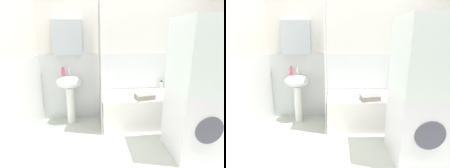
{
  "view_description": "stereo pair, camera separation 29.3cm",
  "coord_description": "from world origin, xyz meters",
  "views": [
    {
      "loc": [
        -0.66,
        -1.95,
        1.5
      ],
      "look_at": [
        -0.32,
        0.87,
        0.73
      ],
      "focal_mm": 28.61,
      "sensor_mm": 36.0,
      "label": 1
    },
    {
      "loc": [
        -0.37,
        -1.97,
        1.5
      ],
      "look_at": [
        -0.32,
        0.87,
        0.73
      ],
      "focal_mm": 28.61,
      "sensor_mm": 36.0,
      "label": 2
    }
  ],
  "objects": [
    {
      "name": "bathtub",
      "position": [
        0.24,
        0.87,
        0.27
      ],
      "size": [
        1.48,
        0.69,
        0.53
      ],
      "primitive_type": "cube",
      "color": "white",
      "rests_on": "ground_plane"
    },
    {
      "name": "lotion_bottle",
      "position": [
        0.65,
        1.16,
        0.6
      ],
      "size": [
        0.06,
        0.06,
        0.16
      ],
      "color": "white",
      "rests_on": "bathtub"
    },
    {
      "name": "shower_curtain",
      "position": [
        -0.51,
        0.87,
        1.0
      ],
      "size": [
        0.01,
        0.69,
        2.0
      ],
      "color": "white",
      "rests_on": "ground_plane"
    },
    {
      "name": "shampoo_bottle",
      "position": [
        0.78,
        1.16,
        0.61
      ],
      "size": [
        0.06,
        0.06,
        0.17
      ],
      "color": "#208051",
      "rests_on": "bathtub"
    },
    {
      "name": "ground_plane",
      "position": [
        0.0,
        0.0,
        -0.02
      ],
      "size": [
        4.8,
        5.6,
        0.04
      ],
      "primitive_type": "cube",
      "color": "silver"
    },
    {
      "name": "wall_back_tiled",
      "position": [
        -0.06,
        1.26,
        1.14
      ],
      "size": [
        3.6,
        0.18,
        2.4
      ],
      "color": "white",
      "rests_on": "ground_plane"
    },
    {
      "name": "wall_left_tiled",
      "position": [
        -1.57,
        0.34,
        1.12
      ],
      "size": [
        0.07,
        1.81,
        2.4
      ],
      "color": "white",
      "rests_on": "ground_plane"
    },
    {
      "name": "sink",
      "position": [
        -1.03,
        1.03,
        0.62
      ],
      "size": [
        0.44,
        0.34,
        0.84
      ],
      "color": "white",
      "rests_on": "ground_plane"
    },
    {
      "name": "soap_dispenser",
      "position": [
        -1.13,
        1.1,
        0.91
      ],
      "size": [
        0.06,
        0.06,
        0.15
      ],
      "color": "#CE4D64",
      "rests_on": "sink"
    },
    {
      "name": "towel_folded",
      "position": [
        0.18,
        0.66,
        0.57
      ],
      "size": [
        0.32,
        0.25,
        0.08
      ],
      "primitive_type": "cube",
      "rotation": [
        0.0,
        0.0,
        0.16
      ],
      "color": "gray",
      "rests_on": "bathtub"
    },
    {
      "name": "washer_dryer_stack",
      "position": [
        0.64,
        0.01,
        0.86
      ],
      "size": [
        0.61,
        0.62,
        1.72
      ],
      "color": "white",
      "rests_on": "ground_plane"
    },
    {
      "name": "faucet",
      "position": [
        -1.03,
        1.11,
        0.9
      ],
      "size": [
        0.03,
        0.12,
        0.12
      ],
      "color": "silver",
      "rests_on": "sink"
    },
    {
      "name": "conditioner_bottle",
      "position": [
        0.88,
        1.15,
        0.64
      ],
      "size": [
        0.06,
        0.06,
        0.24
      ],
      "color": "#292F2F",
      "rests_on": "bathtub"
    }
  ]
}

